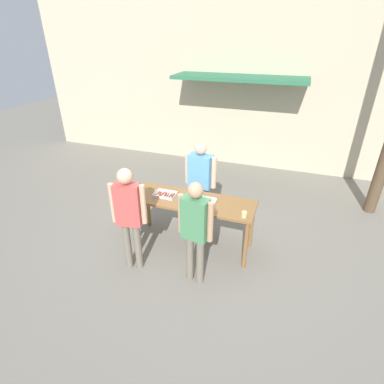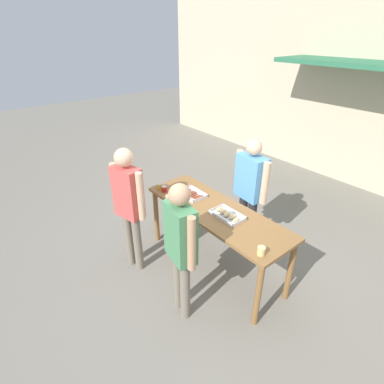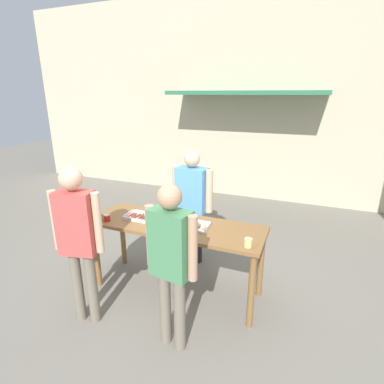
% 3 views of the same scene
% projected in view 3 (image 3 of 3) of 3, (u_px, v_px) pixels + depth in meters
% --- Properties ---
extents(ground_plane, '(24.00, 24.00, 0.00)m').
position_uv_depth(ground_plane, '(177.00, 289.00, 3.83)').
color(ground_plane, slate).
extents(building_facade_back, '(12.00, 1.11, 4.50)m').
position_uv_depth(building_facade_back, '(251.00, 100.00, 6.63)').
color(building_facade_back, beige).
rests_on(building_facade_back, ground).
extents(serving_table, '(2.10, 0.70, 0.91)m').
position_uv_depth(serving_table, '(176.00, 233.00, 3.58)').
color(serving_table, brown).
rests_on(serving_table, ground).
extents(food_tray_sausages, '(0.37, 0.27, 0.04)m').
position_uv_depth(food_tray_sausages, '(141.00, 217.00, 3.71)').
color(food_tray_sausages, silver).
rests_on(food_tray_sausages, serving_table).
extents(food_tray_buns, '(0.41, 0.25, 0.07)m').
position_uv_depth(food_tray_buns, '(191.00, 225.00, 3.47)').
color(food_tray_buns, silver).
rests_on(food_tray_buns, serving_table).
extents(condiment_jar_mustard, '(0.08, 0.08, 0.08)m').
position_uv_depth(condiment_jar_mustard, '(100.00, 217.00, 3.65)').
color(condiment_jar_mustard, gold).
rests_on(condiment_jar_mustard, serving_table).
extents(condiment_jar_ketchup, '(0.08, 0.08, 0.08)m').
position_uv_depth(condiment_jar_ketchup, '(107.00, 218.00, 3.61)').
color(condiment_jar_ketchup, '#B22319').
rests_on(condiment_jar_ketchup, serving_table).
extents(beer_cup, '(0.08, 0.08, 0.09)m').
position_uv_depth(beer_cup, '(248.00, 243.00, 3.01)').
color(beer_cup, '#DBC67A').
rests_on(beer_cup, serving_table).
extents(person_server_behind_table, '(0.62, 0.28, 1.65)m').
position_uv_depth(person_server_behind_table, '(192.00, 198.00, 4.21)').
color(person_server_behind_table, '#232328').
rests_on(person_server_behind_table, ground).
extents(person_customer_holding_hotdog, '(0.52, 0.28, 1.73)m').
position_uv_depth(person_customer_holding_hotdog, '(78.00, 233.00, 3.00)').
color(person_customer_holding_hotdog, '#756B5B').
rests_on(person_customer_holding_hotdog, ground).
extents(person_customer_with_cup, '(0.54, 0.27, 1.67)m').
position_uv_depth(person_customer_with_cup, '(171.00, 255.00, 2.69)').
color(person_customer_with_cup, '#756B5B').
rests_on(person_customer_with_cup, ground).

